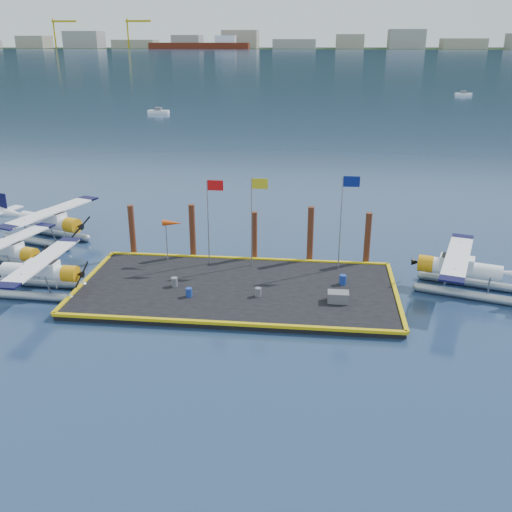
{
  "coord_description": "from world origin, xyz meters",
  "views": [
    {
      "loc": [
        4.89,
        -32.95,
        15.26
      ],
      "look_at": [
        1.01,
        2.0,
        1.8
      ],
      "focal_mm": 40.0,
      "sensor_mm": 36.0,
      "label": 1
    }
  ],
  "objects_px": {
    "seaplane_a": "(38,274)",
    "flagpole_red": "(211,209)",
    "piling_2": "(254,238)",
    "seaplane_b": "(6,253)",
    "flagpole_yellow": "(254,209)",
    "drum_4": "(343,280)",
    "windsock": "(172,224)",
    "seaplane_c": "(48,224)",
    "drum_1": "(258,292)",
    "drum_0": "(174,282)",
    "piling_3": "(310,236)",
    "piling_1": "(192,233)",
    "seaplane_d": "(462,271)",
    "piling_4": "(367,240)",
    "flagpole_blue": "(344,209)",
    "piling_0": "(132,232)",
    "drum_3": "(189,292)",
    "crate": "(338,297)"
  },
  "relations": [
    {
      "from": "seaplane_a",
      "to": "flagpole_red",
      "type": "xyz_separation_m",
      "value": [
        10.17,
        5.3,
        3.06
      ]
    },
    {
      "from": "seaplane_a",
      "to": "piling_2",
      "type": "bearing_deg",
      "value": 120.16
    },
    {
      "from": "seaplane_b",
      "to": "flagpole_yellow",
      "type": "distance_m",
      "value": 17.61
    },
    {
      "from": "seaplane_b",
      "to": "flagpole_red",
      "type": "relative_size",
      "value": 1.41
    },
    {
      "from": "drum_4",
      "to": "windsock",
      "type": "distance_m",
      "value": 12.3
    },
    {
      "from": "seaplane_c",
      "to": "drum_1",
      "type": "xyz_separation_m",
      "value": [
        17.77,
        -9.34,
        -0.83
      ]
    },
    {
      "from": "drum_0",
      "to": "piling_3",
      "type": "bearing_deg",
      "value": 34.07
    },
    {
      "from": "seaplane_c",
      "to": "piling_2",
      "type": "relative_size",
      "value": 2.54
    },
    {
      "from": "drum_1",
      "to": "piling_3",
      "type": "height_order",
      "value": "piling_3"
    },
    {
      "from": "seaplane_c",
      "to": "piling_1",
      "type": "xyz_separation_m",
      "value": [
        12.26,
        -2.71,
        0.6
      ]
    },
    {
      "from": "seaplane_b",
      "to": "flagpole_yellow",
      "type": "xyz_separation_m",
      "value": [
        17.21,
        1.87,
        3.2
      ]
    },
    {
      "from": "seaplane_a",
      "to": "seaplane_d",
      "type": "xyz_separation_m",
      "value": [
        26.7,
        3.33,
        0.06
      ]
    },
    {
      "from": "seaplane_b",
      "to": "drum_4",
      "type": "bearing_deg",
      "value": 102.33
    },
    {
      "from": "piling_1",
      "to": "piling_4",
      "type": "xyz_separation_m",
      "value": [
        12.5,
        0.0,
        -0.1
      ]
    },
    {
      "from": "seaplane_a",
      "to": "piling_1",
      "type": "bearing_deg",
      "value": 131.32
    },
    {
      "from": "flagpole_blue",
      "to": "piling_0",
      "type": "height_order",
      "value": "flagpole_blue"
    },
    {
      "from": "drum_3",
      "to": "seaplane_b",
      "type": "bearing_deg",
      "value": 164.99
    },
    {
      "from": "drum_3",
      "to": "flagpole_yellow",
      "type": "distance_m",
      "value": 7.58
    },
    {
      "from": "crate",
      "to": "piling_4",
      "type": "xyz_separation_m",
      "value": [
        2.13,
        6.89,
        1.28
      ]
    },
    {
      "from": "seaplane_b",
      "to": "piling_0",
      "type": "bearing_deg",
      "value": 127.63
    },
    {
      "from": "piling_0",
      "to": "piling_4",
      "type": "bearing_deg",
      "value": 0.0
    },
    {
      "from": "drum_3",
      "to": "flagpole_blue",
      "type": "xyz_separation_m",
      "value": [
        9.42,
        5.56,
        4.01
      ]
    },
    {
      "from": "drum_0",
      "to": "piling_3",
      "type": "xyz_separation_m",
      "value": [
        8.49,
        5.74,
        1.45
      ]
    },
    {
      "from": "seaplane_d",
      "to": "crate",
      "type": "bearing_deg",
      "value": 129.5
    },
    {
      "from": "seaplane_a",
      "to": "piling_4",
      "type": "bearing_deg",
      "value": 110.35
    },
    {
      "from": "drum_0",
      "to": "windsock",
      "type": "xyz_separation_m",
      "value": [
        -1.04,
        4.14,
        2.53
      ]
    },
    {
      "from": "flagpole_blue",
      "to": "piling_2",
      "type": "relative_size",
      "value": 1.71
    },
    {
      "from": "seaplane_a",
      "to": "crate",
      "type": "bearing_deg",
      "value": 92.17
    },
    {
      "from": "seaplane_b",
      "to": "drum_4",
      "type": "height_order",
      "value": "seaplane_b"
    },
    {
      "from": "flagpole_red",
      "to": "piling_4",
      "type": "height_order",
      "value": "flagpole_red"
    },
    {
      "from": "drum_4",
      "to": "flagpole_yellow",
      "type": "bearing_deg",
      "value": 156.35
    },
    {
      "from": "drum_4",
      "to": "crate",
      "type": "height_order",
      "value": "drum_4"
    },
    {
      "from": "seaplane_c",
      "to": "piling_1",
      "type": "height_order",
      "value": "piling_1"
    },
    {
      "from": "drum_4",
      "to": "crate",
      "type": "distance_m",
      "value": 2.67
    },
    {
      "from": "drum_0",
      "to": "flagpole_blue",
      "type": "xyz_separation_m",
      "value": [
        10.68,
        4.14,
        3.99
      ]
    },
    {
      "from": "drum_4",
      "to": "windsock",
      "type": "bearing_deg",
      "value": 167.35
    },
    {
      "from": "drum_0",
      "to": "seaplane_c",
      "type": "bearing_deg",
      "value": 145.46
    },
    {
      "from": "seaplane_a",
      "to": "crate",
      "type": "distance_m",
      "value": 18.84
    },
    {
      "from": "seaplane_d",
      "to": "piling_1",
      "type": "height_order",
      "value": "piling_1"
    },
    {
      "from": "crate",
      "to": "piling_0",
      "type": "xyz_separation_m",
      "value": [
        -14.87,
        6.89,
        1.28
      ]
    },
    {
      "from": "flagpole_yellow",
      "to": "piling_4",
      "type": "height_order",
      "value": "flagpole_yellow"
    },
    {
      "from": "seaplane_d",
      "to": "piling_3",
      "type": "relative_size",
      "value": 2.09
    },
    {
      "from": "piling_3",
      "to": "flagpole_blue",
      "type": "bearing_deg",
      "value": -36.07
    },
    {
      "from": "seaplane_a",
      "to": "piling_2",
      "type": "distance_m",
      "value": 14.69
    },
    {
      "from": "flagpole_red",
      "to": "flagpole_yellow",
      "type": "distance_m",
      "value": 3.0
    },
    {
      "from": "flagpole_red",
      "to": "piling_2",
      "type": "height_order",
      "value": "flagpole_red"
    },
    {
      "from": "piling_4",
      "to": "seaplane_a",
      "type": "bearing_deg",
      "value": -161.79
    },
    {
      "from": "drum_0",
      "to": "piling_0",
      "type": "distance_m",
      "value": 7.42
    },
    {
      "from": "flagpole_yellow",
      "to": "crate",
      "type": "bearing_deg",
      "value": -43.01
    },
    {
      "from": "flagpole_yellow",
      "to": "piling_0",
      "type": "height_order",
      "value": "flagpole_yellow"
    }
  ]
}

